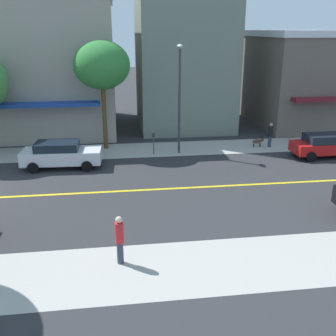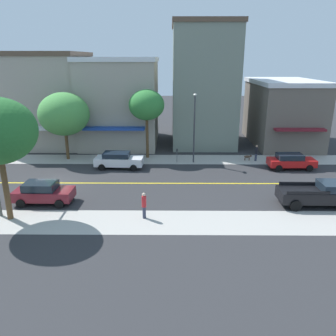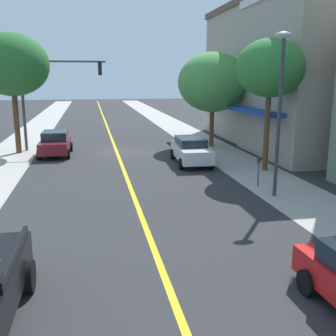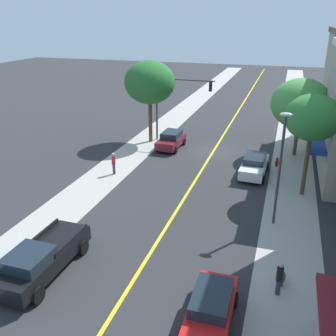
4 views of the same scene
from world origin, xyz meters
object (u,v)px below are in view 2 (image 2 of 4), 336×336
at_px(black_pickup_truck, 321,194).
at_px(pedestrian_red_shirt, 144,205).
at_px(white_sedan_left_curb, 119,160).
at_px(pedestrian_black_shirt, 256,152).
at_px(street_lamp, 194,121).
at_px(parking_meter, 177,154).
at_px(small_dog, 248,157).
at_px(red_sedan_left_curb, 291,161).
at_px(traffic_light_mast, 4,145).
at_px(fire_hydrant, 97,159).
at_px(street_tree_right_corner, 147,105).
at_px(street_tree_left_near, 64,114).
at_px(maroon_sedan_right_curb, 43,192).

height_order(black_pickup_truck, pedestrian_red_shirt, pedestrian_red_shirt).
height_order(white_sedan_left_curb, black_pickup_truck, black_pickup_truck).
bearing_deg(pedestrian_black_shirt, street_lamp, -74.37).
height_order(parking_meter, small_dog, parking_meter).
height_order(parking_meter, red_sedan_left_curb, red_sedan_left_curb).
xyz_separation_m(traffic_light_mast, small_dog, (-11.37, 19.69, -4.11)).
bearing_deg(small_dog, fire_hydrant, -175.29).
relative_size(street_tree_right_corner, traffic_light_mast, 1.09).
bearing_deg(street_lamp, traffic_light_mast, -52.59).
xyz_separation_m(red_sedan_left_curb, small_dog, (-2.76, -3.54, -0.39)).
bearing_deg(street_tree_left_near, parking_meter, 84.15).
bearing_deg(parking_meter, street_tree_left_near, -95.85).
bearing_deg(parking_meter, fire_hydrant, -88.48).
relative_size(parking_meter, black_pickup_truck, 0.25).
height_order(street_tree_left_near, parking_meter, street_tree_left_near).
distance_m(traffic_light_mast, red_sedan_left_curb, 25.06).
bearing_deg(red_sedan_left_curb, parking_meter, 168.63).
distance_m(red_sedan_left_curb, pedestrian_black_shirt, 3.78).
bearing_deg(street_tree_left_near, black_pickup_truck, 61.79).
xyz_separation_m(red_sedan_left_curb, pedestrian_red_shirt, (10.69, -13.41, 0.20)).
distance_m(parking_meter, white_sedan_left_curb, 6.03).
height_order(black_pickup_truck, pedestrian_black_shirt, black_pickup_truck).
bearing_deg(traffic_light_mast, fire_hydrant, -21.33).
bearing_deg(white_sedan_left_curb, street_tree_left_near, 154.85).
xyz_separation_m(parking_meter, small_dog, (-0.76, 7.45, -0.54)).
xyz_separation_m(street_tree_left_near, street_lamp, (1.14, 13.31, -0.51)).
relative_size(maroon_sedan_right_curb, pedestrian_red_shirt, 2.35).
xyz_separation_m(street_tree_right_corner, maroon_sedan_right_curb, (12.00, -6.91, -4.78)).
xyz_separation_m(street_lamp, white_sedan_left_curb, (1.95, -7.42, -3.44)).
height_order(street_lamp, pedestrian_black_shirt, street_lamp).
distance_m(traffic_light_mast, black_pickup_truck, 22.79).
height_order(fire_hydrant, parking_meter, parking_meter).
relative_size(parking_meter, traffic_light_mast, 0.22).
distance_m(street_tree_left_near, fire_hydrant, 5.74).
bearing_deg(maroon_sedan_right_curb, street_tree_right_corner, 61.35).
distance_m(traffic_light_mast, small_dog, 23.11).
distance_m(red_sedan_left_curb, small_dog, 4.51).
xyz_separation_m(street_tree_right_corner, red_sedan_left_curb, (3.78, 14.14, -4.83)).
relative_size(traffic_light_mast, street_lamp, 0.95).
height_order(fire_hydrant, red_sedan_left_curb, red_sedan_left_curb).
bearing_deg(traffic_light_mast, pedestrian_red_shirt, -101.94).
height_order(pedestrian_black_shirt, small_dog, pedestrian_black_shirt).
xyz_separation_m(white_sedan_left_curb, pedestrian_red_shirt, (10.79, 3.30, 0.16)).
distance_m(street_tree_right_corner, pedestrian_black_shirt, 12.39).
relative_size(street_tree_left_near, small_dog, 8.75).
bearing_deg(black_pickup_truck, street_tree_right_corner, 138.14).
bearing_deg(street_tree_right_corner, pedestrian_black_shirt, 84.05).
bearing_deg(pedestrian_red_shirt, parking_meter, -84.08).
height_order(parking_meter, pedestrian_red_shirt, pedestrian_red_shirt).
bearing_deg(maroon_sedan_right_curb, street_tree_left_near, 98.98).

